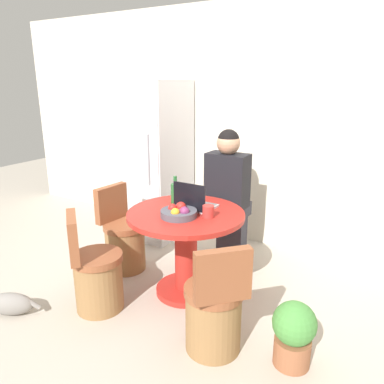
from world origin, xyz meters
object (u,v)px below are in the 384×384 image
Objects in this scene: chair_near_left_corner at (96,276)px; chair_near_right_corner at (214,313)px; refrigerator at (154,160)px; fruit_bowl at (179,212)px; laptop at (194,203)px; person_seated at (229,191)px; cat at (8,304)px; chair_left_side at (124,241)px; bottle at (175,193)px; potted_plant at (294,332)px; dining_table at (186,241)px.

chair_near_right_corner is (1.05, 0.06, 0.00)m from chair_near_left_corner.
chair_near_left_corner is 1.00× the size of chair_near_right_corner.
refrigerator is 1.50m from fruit_bowl.
person_seated is at bearing -93.14° from laptop.
chair_near_right_corner is 1.80× the size of cat.
chair_left_side is 0.80m from bottle.
fruit_bowl is 0.34m from bottle.
laptop is at bearing -86.12° from chair_near_left_corner.
laptop is at bearing 154.83° from potted_plant.
chair_near_left_corner is 2.81× the size of fruit_bowl.
chair_near_right_corner is 1.82× the size of potted_plant.
bottle reaches higher than dining_table.
chair_left_side reaches higher than cat.
cat is at bearing -135.49° from dining_table.
person_seated is at bearing 87.00° from fruit_bowl.
chair_near_right_corner is at bearing -42.85° from refrigerator.
cat is at bearing -90.05° from refrigerator.
chair_near_left_corner is 1.82× the size of potted_plant.
chair_near_left_corner is at bearing -170.23° from cat.
cat is (-0.28, -1.08, -0.19)m from chair_left_side.
bottle is at bearing -154.62° from cat.
fruit_bowl is 0.65× the size of potted_plant.
laptop is at bearing -9.73° from bottle.
dining_table is 0.77m from person_seated.
dining_table is 2.16× the size of potted_plant.
fruit_bowl is at bearing -98.46° from chair_left_side.
chair_left_side is at bearing -133.49° from cat.
cat is (-1.04, -0.90, -0.69)m from fruit_bowl.
refrigerator reaches higher than chair_left_side.
bottle reaches higher than fruit_bowl.
person_seated is at bearing -72.47° from chair_near_left_corner.
person_seated is 2.15m from cat.
fruit_bowl reaches higher than chair_near_left_corner.
dining_table is at bearing -90.00° from chair_near_right_corner.
chair_left_side is at bearing 167.10° from fruit_bowl.
potted_plant is (2.10, -1.33, -0.66)m from refrigerator.
chair_left_side is 1.82× the size of potted_plant.
bottle reaches higher than laptop.
fruit_bowl is at bearing -83.26° from chair_near_right_corner.
cat is (-1.09, -1.73, -0.67)m from person_seated.
potted_plant is at bearing -22.68° from bottle.
chair_left_side is 2.74× the size of laptop.
fruit_bowl reaches higher than cat.
person_seated is at bearing 85.92° from dining_table.
chair_near_left_corner is 1.80× the size of cat.
person_seated is at bearing 65.84° from bottle.
fruit_bowl is (-0.01, -0.23, -0.01)m from laptop.
chair_near_right_corner is 2.74× the size of laptop.
chair_near_left_corner is 0.69m from chair_left_side.
refrigerator is at bearing 147.57° from potted_plant.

